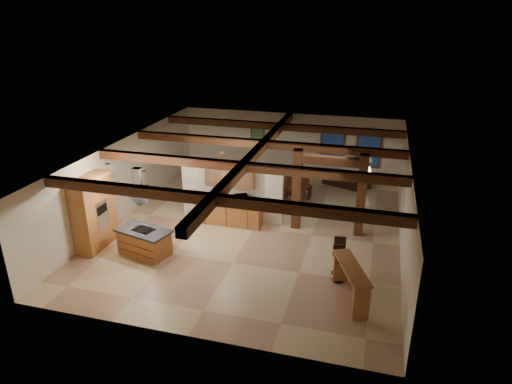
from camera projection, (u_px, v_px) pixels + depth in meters
The scene contains 22 objects.
ground at pixel (255, 228), 16.32m from camera, with size 12.00×12.00×0.00m, color #CAB587.
room_walls at pixel (255, 182), 15.66m from camera, with size 12.00×12.00×12.00m.
ceiling_beams at pixel (254, 154), 15.29m from camera, with size 10.00×12.00×0.28m.
timber_posts at pixel (329, 184), 15.50m from camera, with size 2.50×0.30×2.90m.
partition_wall at pixel (232, 192), 16.60m from camera, with size 3.80×0.18×2.20m, color beige.
pantry_cabinet at pixel (94, 212), 14.70m from camera, with size 0.67×1.60×2.40m.
back_counter at pixel (229, 212), 16.49m from camera, with size 2.50×0.66×0.94m.
upper_display_cabinet at pixel (230, 174), 16.15m from camera, with size 1.80×0.36×0.95m.
range_hood at pixel (140, 202), 13.98m from camera, with size 1.10×1.10×1.40m.
back_windows at pixel (350, 148), 20.38m from camera, with size 2.70×0.07×1.70m.
framed_art at pixel (258, 137), 21.36m from camera, with size 0.65×0.05×0.85m.
recessed_cans at pixel (159, 163), 14.14m from camera, with size 3.16×2.46×0.03m.
kitchen_island at pixel (144, 241), 14.49m from camera, with size 1.90×1.32×0.86m.
dining_table at pixel (286, 192), 18.68m from camera, with size 1.84×1.02×0.65m, color #3C1B0F.
sofa at pixel (345, 180), 20.10m from camera, with size 1.85×0.72×0.54m, color black.
microwave at pixel (241, 198), 16.15m from camera, with size 0.46×0.31×0.26m, color #B7B7BC.
bar_counter at pixel (351, 278), 12.10m from camera, with size 1.17×1.96×1.01m.
side_table at pixel (366, 181), 19.95m from camera, with size 0.45×0.45×0.56m, color #421D10.
table_lamp at pixel (368, 170), 19.75m from camera, with size 0.31×0.31×0.37m.
bar_stool_a at pixel (339, 263), 13.05m from camera, with size 0.40×0.41×1.08m.
bar_stool_b at pixel (339, 256), 13.36m from camera, with size 0.40×0.41×1.14m.
dining_chairs at pixel (286, 187), 18.60m from camera, with size 1.99×1.99×1.08m.
Camera 1 is at (3.93, -14.11, 7.33)m, focal length 32.00 mm.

